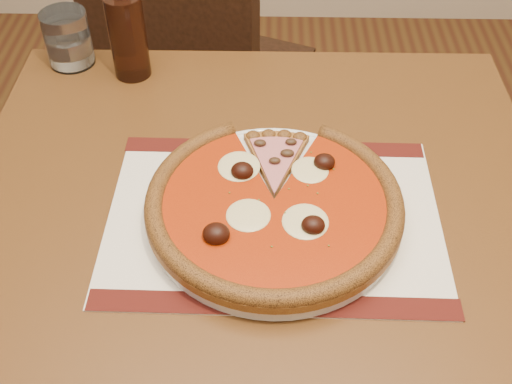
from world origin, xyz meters
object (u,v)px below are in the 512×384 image
Objects in this scene: table at (256,268)px; pizza at (274,201)px; chair_far at (193,69)px; bottle at (127,32)px; plate at (274,212)px; water_glass at (68,38)px.

table is 2.44× the size of pizza.
table is 0.75m from chair_far.
plate is at bearing -54.13° from bottle.
pizza is 1.65× the size of bottle.
chair_far is 0.78m from plate.
water_glass reaches higher than plate.
pizza is (0.02, 0.00, 0.13)m from table.
bottle is at bearing 125.87° from plate.
pizza is (-0.00, 0.00, 0.02)m from plate.
table is 4.02× the size of bottle.
pizza reaches higher than table.
plate is 0.98× the size of pizza.
pizza is at bearing 127.06° from chair_far.
water_glass is at bearing 131.75° from table.
chair_far reaches higher than water_glass.
chair_far is 2.73× the size of plate.
chair_far is at bearing 103.03° from table.
plate is at bearing 6.74° from table.
bottle is at bearing -15.92° from water_glass.
bottle is (-0.21, 0.33, 0.18)m from table.
pizza is at bearing 6.88° from table.
chair_far reaches higher than pizza.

